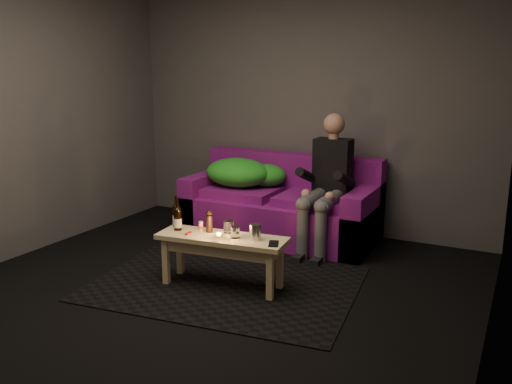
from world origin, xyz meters
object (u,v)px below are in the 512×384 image
coffee_table (222,245)px  beer_bottle_b (178,219)px  person (327,181)px  sofa (282,208)px  steel_cup (255,232)px  beer_bottle_a (176,216)px

coffee_table → beer_bottle_b: bearing=-176.4°
person → coffee_table: size_ratio=1.21×
sofa → beer_bottle_b: bearing=-100.6°
beer_bottle_b → steel_cup: beer_bottle_b is taller
steel_cup → beer_bottle_a: bearing=179.0°
sofa → beer_bottle_a: (-0.33, -1.37, 0.22)m
person → beer_bottle_b: 1.53m
coffee_table → beer_bottle_b: 0.43m
sofa → person: bearing=-16.4°
beer_bottle_b → person: bearing=58.2°
person → coffee_table: 1.37m
sofa → beer_bottle_a: bearing=-103.7°
coffee_table → steel_cup: 0.31m
coffee_table → beer_bottle_b: size_ratio=4.11×
sofa → coffee_table: 1.43m
coffee_table → beer_bottle_a: size_ratio=4.13×
sofa → beer_bottle_b: 1.49m
beer_bottle_a → sofa: bearing=76.3°
beer_bottle_a → person: bearing=54.6°
beer_bottle_b → coffee_table: bearing=3.6°
person → beer_bottle_a: person is taller
person → coffee_table: bearing=-107.7°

